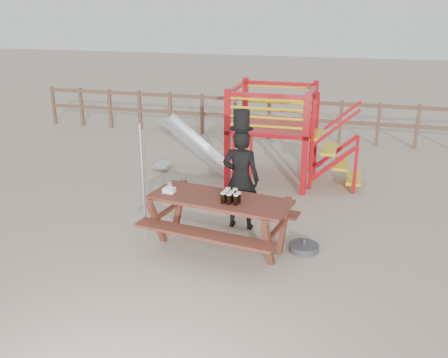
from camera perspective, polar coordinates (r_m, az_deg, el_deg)
ground at (r=8.03m, az=-0.66°, el=-8.13°), size 60.00×60.00×0.00m
back_fence at (r=14.29m, az=7.14°, el=7.34°), size 15.09×0.09×1.20m
playground_fort at (r=10.91m, az=5.16°, el=5.39°), size 4.71×1.84×2.10m
picnic_table at (r=7.89m, az=-0.48°, el=-4.30°), size 2.42×1.84×0.86m
man_with_hat at (r=8.49m, az=1.94°, el=0.28°), size 0.65×0.43×2.08m
metal_pole at (r=8.17m, az=-9.24°, el=-0.42°), size 0.04×0.04×1.95m
parasol_base at (r=8.09m, az=9.11°, el=-7.74°), size 0.47×0.47×0.20m
paper_bag at (r=8.02m, az=-6.28°, el=-1.27°), size 0.19×0.15×0.08m
stout_pints at (r=7.59m, az=0.79°, el=-2.01°), size 0.30×0.31×0.17m
empty_glasses at (r=8.01m, az=-6.20°, el=-1.07°), size 0.14×0.21×0.15m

